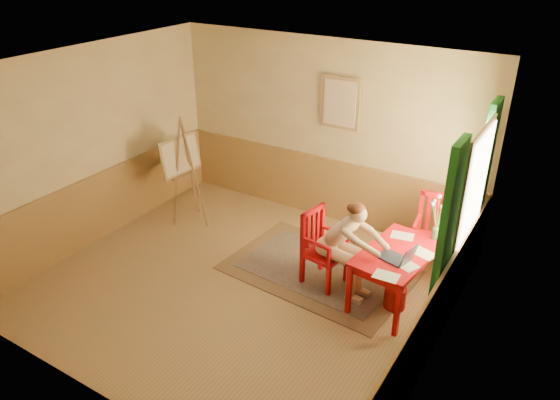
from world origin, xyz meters
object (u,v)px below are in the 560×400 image
Objects in this scene: chair_back at (432,234)px; laptop at (398,257)px; table at (397,258)px; chair_left at (322,248)px; easel at (182,160)px; figure at (344,242)px.

chair_back is 2.34× the size of laptop.
chair_left is (-0.96, -0.09, -0.12)m from table.
laptop is (0.07, -0.19, 0.14)m from table.
laptop is 3.68m from easel.
chair_left reaches higher than table.
figure is (0.32, -0.04, 0.20)m from chair_left.
chair_left is at bearing 174.41° from laptop.
figure reaches higher than table.
easel reaches higher than chair_left.
chair_back is at bearing 86.04° from laptop.
table is 1.19× the size of chair_back.
easel is at bearing 172.24° from laptop.
laptop is 0.27× the size of easel.
chair_back is 0.83× the size of figure.
chair_left is at bearing -137.21° from chair_back.
easel reaches higher than chair_back.
easel is at bearing 171.56° from figure.
easel is (-3.58, 0.30, 0.37)m from table.
figure reaches higher than laptop.
chair_left is at bearing 172.96° from figure.
chair_left is 0.95× the size of chair_back.
laptop is at bearing -70.68° from table.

